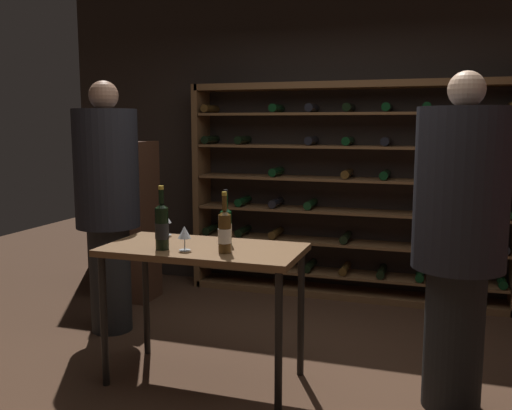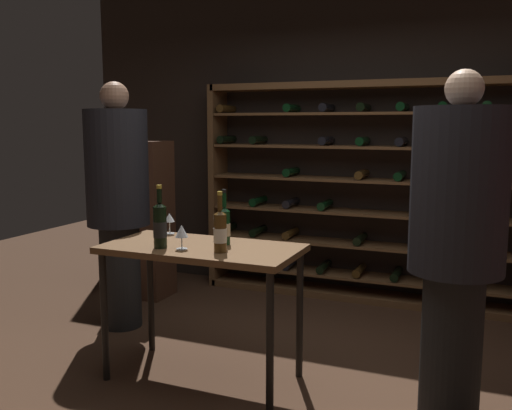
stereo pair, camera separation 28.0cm
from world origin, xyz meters
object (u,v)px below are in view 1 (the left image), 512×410
at_px(wine_bottle_red_label, 226,226).
at_px(wine_glass_stemmed_right, 184,233).
at_px(display_cabinet, 130,221).
at_px(wine_glass_stemmed_left, 166,220).
at_px(wine_bottle_amber_reserve, 225,231).
at_px(wine_rack, 349,193).
at_px(wine_bottle_green_slim, 162,226).
at_px(person_guest_blue_shirt, 459,228).
at_px(person_bystander_red_print, 107,197).
at_px(tasting_table, 204,262).

bearing_deg(wine_bottle_red_label, wine_glass_stemmed_right, -128.00).
relative_size(display_cabinet, wine_glass_stemmed_left, 10.15).
bearing_deg(wine_glass_stemmed_left, wine_glass_stemmed_right, -50.28).
bearing_deg(wine_bottle_amber_reserve, wine_rack, 79.61).
height_order(wine_bottle_amber_reserve, wine_glass_stemmed_left, wine_bottle_amber_reserve).
distance_m(wine_glass_stemmed_left, wine_glass_stemmed_right, 0.50).
xyz_separation_m(wine_rack, wine_bottle_red_label, (-0.46, -1.93, 0.00)).
xyz_separation_m(wine_rack, display_cabinet, (-1.90, -0.67, -0.25)).
bearing_deg(wine_bottle_green_slim, wine_bottle_amber_reserve, 5.09).
bearing_deg(wine_bottle_amber_reserve, wine_bottle_green_slim, -174.91).
relative_size(person_guest_blue_shirt, wine_glass_stemmed_right, 12.79).
relative_size(wine_bottle_green_slim, wine_glass_stemmed_right, 2.60).
height_order(person_guest_blue_shirt, wine_bottle_green_slim, person_guest_blue_shirt).
xyz_separation_m(wine_bottle_red_label, wine_bottle_green_slim, (-0.32, -0.24, 0.02)).
bearing_deg(display_cabinet, wine_glass_stemmed_left, -49.52).
relative_size(display_cabinet, wine_bottle_green_slim, 3.78).
relative_size(wine_bottle_amber_reserve, wine_bottle_green_slim, 0.93).
distance_m(wine_bottle_green_slim, wine_glass_stemmed_left, 0.44).
relative_size(wine_rack, wine_bottle_amber_reserve, 8.24).
height_order(wine_bottle_green_slim, wine_glass_stemmed_left, wine_bottle_green_slim).
xyz_separation_m(wine_rack, person_bystander_red_print, (-1.62, -1.44, 0.08)).
distance_m(tasting_table, wine_glass_stemmed_right, 0.25).
relative_size(wine_rack, tasting_table, 2.44).
bearing_deg(person_bystander_red_print, wine_glass_stemmed_right, -130.00).
distance_m(person_guest_blue_shirt, display_cabinet, 3.07).
relative_size(person_guest_blue_shirt, wine_bottle_green_slim, 4.91).
xyz_separation_m(person_bystander_red_print, wine_glass_stemmed_right, (0.99, -0.72, -0.09)).
relative_size(person_bystander_red_print, person_guest_blue_shirt, 1.02).
xyz_separation_m(tasting_table, person_bystander_red_print, (-1.05, 0.58, 0.29)).
distance_m(wine_bottle_red_label, wine_bottle_green_slim, 0.40).
bearing_deg(person_bystander_red_print, tasting_table, -123.00).
relative_size(person_bystander_red_print, wine_bottle_red_label, 5.57).
height_order(wine_rack, display_cabinet, wine_rack).
xyz_separation_m(person_bystander_red_print, wine_bottle_red_label, (1.16, -0.49, -0.07)).
height_order(person_bystander_red_print, wine_bottle_red_label, person_bystander_red_print).
height_order(wine_rack, tasting_table, wine_rack).
bearing_deg(wine_glass_stemmed_left, person_guest_blue_shirt, -3.47).
bearing_deg(person_bystander_red_print, wine_rack, -52.49).
bearing_deg(wine_glass_stemmed_left, display_cabinet, 130.48).
distance_m(person_guest_blue_shirt, wine_bottle_green_slim, 1.70).
relative_size(tasting_table, wine_bottle_amber_reserve, 3.38).
bearing_deg(tasting_table, wine_glass_stemmed_left, 146.93).
height_order(display_cabinet, wine_glass_stemmed_left, display_cabinet).
bearing_deg(person_guest_blue_shirt, wine_bottle_amber_reserve, 4.31).
bearing_deg(wine_glass_stemmed_right, display_cabinet, 130.28).
distance_m(wine_rack, wine_bottle_green_slim, 2.30).
relative_size(display_cabinet, wine_bottle_amber_reserve, 4.05).
bearing_deg(wine_glass_stemmed_right, person_guest_blue_shirt, 9.97).
bearing_deg(wine_rack, wine_bottle_amber_reserve, -100.39).
xyz_separation_m(tasting_table, wine_bottle_red_label, (0.11, 0.09, 0.22)).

